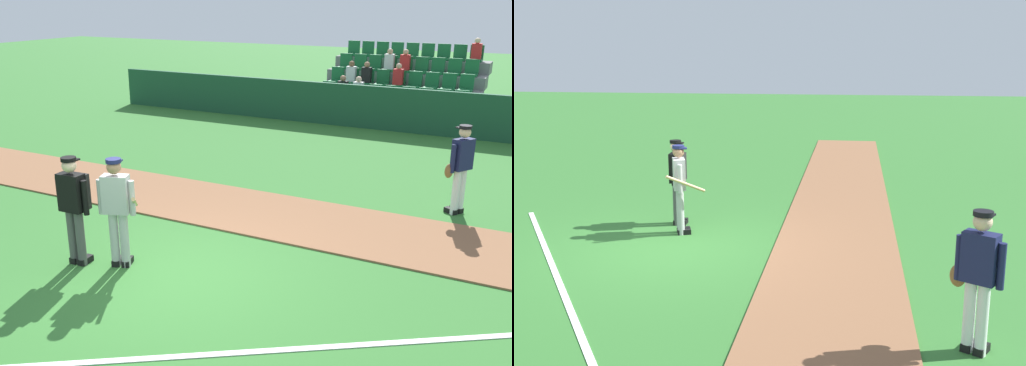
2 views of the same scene
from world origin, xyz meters
The scene contains 8 objects.
ground_plane centered at (0.00, 0.00, 0.00)m, with size 80.00×80.00×0.00m, color #33702D.
infield_dirt_path centered at (0.00, 2.98, 0.01)m, with size 28.00×2.25×0.03m, color brown.
foul_line_chalk centered at (3.00, -0.50, 0.01)m, with size 12.00×0.10×0.01m, color white.
dugout_fence centered at (0.00, 11.33, 0.68)m, with size 20.00×0.16×1.36m, color #19472D.
stadium_bleachers centered at (-0.01, 13.62, 0.75)m, with size 5.55×3.80×2.70m.
batter_grey_jersey centered at (-0.94, -0.08, 0.97)m, with size 0.75×0.69×1.76m.
umpire_home_plate centered at (-1.60, -0.31, 1.00)m, with size 0.59×0.32×1.76m.
runner_navy_jersey centered at (3.36, 4.73, 0.96)m, with size 0.49×0.58×1.76m.
Camera 1 is at (4.73, -6.41, 4.07)m, focal length 40.33 mm.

